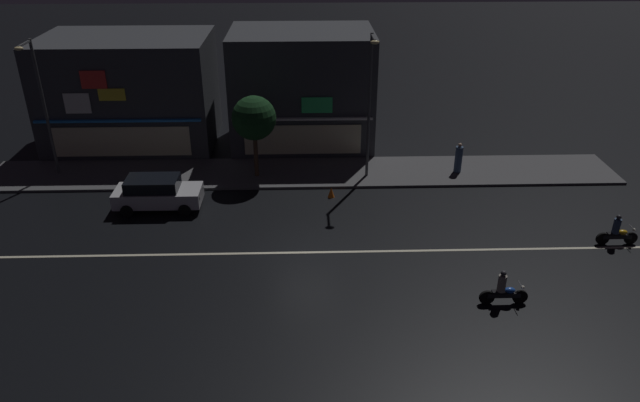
% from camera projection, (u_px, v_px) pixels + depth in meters
% --- Properties ---
extents(ground_plane, '(140.00, 140.00, 0.00)m').
position_uv_depth(ground_plane, '(304.00, 253.00, 26.44)').
color(ground_plane, black).
extents(lane_divider_stripe, '(33.77, 0.16, 0.01)m').
position_uv_depth(lane_divider_stripe, '(304.00, 253.00, 26.44)').
color(lane_divider_stripe, beige).
rests_on(lane_divider_stripe, ground).
extents(sidewalk_far, '(35.55, 4.04, 0.14)m').
position_uv_depth(sidewalk_far, '(303.00, 173.00, 33.94)').
color(sidewalk_far, '#4C4C4F').
rests_on(sidewalk_far, ground).
extents(storefront_left_block, '(10.08, 6.90, 6.70)m').
position_uv_depth(storefront_left_block, '(131.00, 91.00, 36.96)').
color(storefront_left_block, '#383A3F').
rests_on(storefront_left_block, ground).
extents(storefront_center_block, '(8.63, 6.33, 7.04)m').
position_uv_depth(storefront_center_block, '(302.00, 88.00, 36.91)').
color(storefront_center_block, '#383A3F').
rests_on(storefront_center_block, ground).
extents(streetlamp_west, '(0.44, 1.64, 7.51)m').
position_uv_depth(streetlamp_west, '(41.00, 99.00, 31.58)').
color(streetlamp_west, '#47494C').
rests_on(streetlamp_west, sidewalk_far).
extents(streetlamp_mid, '(0.44, 1.64, 7.89)m').
position_uv_depth(streetlamp_mid, '(370.00, 97.00, 31.19)').
color(streetlamp_mid, '#47494C').
rests_on(streetlamp_mid, sidewalk_far).
extents(pedestrian_on_sidewalk, '(0.42, 0.42, 1.74)m').
position_uv_depth(pedestrian_on_sidewalk, '(458.00, 159.00, 33.54)').
color(pedestrian_on_sidewalk, '#334766').
rests_on(pedestrian_on_sidewalk, sidewalk_far).
extents(street_tree, '(2.41, 2.41, 4.59)m').
position_uv_depth(street_tree, '(254.00, 118.00, 31.92)').
color(street_tree, '#473323').
rests_on(street_tree, sidewalk_far).
extents(parked_car_near_kerb, '(4.30, 1.98, 1.67)m').
position_uv_depth(parked_car_near_kerb, '(157.00, 193.00, 29.85)').
color(parked_car_near_kerb, silver).
rests_on(parked_car_near_kerb, ground).
extents(motorcycle_lead, '(1.90, 0.60, 1.52)m').
position_uv_depth(motorcycle_lead, '(503.00, 290.00, 22.85)').
color(motorcycle_lead, black).
rests_on(motorcycle_lead, ground).
extents(motorcycle_following, '(1.90, 0.60, 1.52)m').
position_uv_depth(motorcycle_following, '(617.00, 232.00, 26.80)').
color(motorcycle_following, black).
rests_on(motorcycle_following, ground).
extents(traffic_cone, '(0.36, 0.36, 0.55)m').
position_uv_depth(traffic_cone, '(331.00, 192.00, 31.23)').
color(traffic_cone, orange).
rests_on(traffic_cone, ground).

